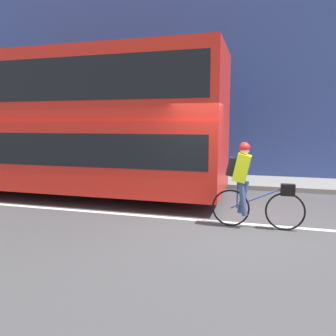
{
  "coord_description": "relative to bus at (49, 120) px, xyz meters",
  "views": [
    {
      "loc": [
        0.63,
        -6.55,
        2.07
      ],
      "look_at": [
        -1.4,
        0.74,
        1.04
      ],
      "focal_mm": 35.0,
      "sensor_mm": 36.0,
      "label": 1
    }
  ],
  "objects": [
    {
      "name": "ground_plane",
      "position": [
        5.2,
        -1.65,
        -2.17
      ],
      "size": [
        80.0,
        80.0,
        0.0
      ],
      "primitive_type": "plane",
      "color": "#424244"
    },
    {
      "name": "cyclist_on_bike",
      "position": [
        5.66,
        -1.66,
        -1.26
      ],
      "size": [
        1.8,
        0.32,
        1.71
      ],
      "color": "black",
      "rests_on": "ground_plane"
    },
    {
      "name": "sidewalk_curb",
      "position": [
        5.2,
        3.23,
        -2.1
      ],
      "size": [
        60.0,
        2.17,
        0.15
      ],
      "color": "gray",
      "rests_on": "ground_plane"
    },
    {
      "name": "bus",
      "position": [
        0.0,
        0.0,
        0.0
      ],
      "size": [
        9.99,
        2.58,
        3.91
      ],
      "color": "black",
      "rests_on": "ground_plane"
    },
    {
      "name": "building_facade",
      "position": [
        5.2,
        4.47,
        2.54
      ],
      "size": [
        60.0,
        0.3,
        9.42
      ],
      "color": "#33478C",
      "rests_on": "ground_plane"
    },
    {
      "name": "road_center_line",
      "position": [
        5.2,
        -1.44,
        -2.17
      ],
      "size": [
        50.0,
        0.14,
        0.01
      ],
      "primitive_type": "cube",
      "color": "silver",
      "rests_on": "ground_plane"
    }
  ]
}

